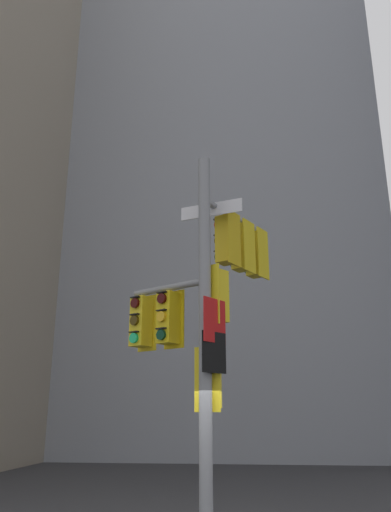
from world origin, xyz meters
TOP-DOWN VIEW (x-y plane):
  - building_mid_block at (-0.60, 23.27)m, footprint 16.91×16.91m
  - signal_pole_assembly at (0.02, 0.55)m, footprint 2.88×2.41m

SIDE VIEW (x-z plane):
  - signal_pole_assembly at x=0.02m, z-range 0.67..7.69m
  - building_mid_block at x=-0.60m, z-range 0.00..51.30m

